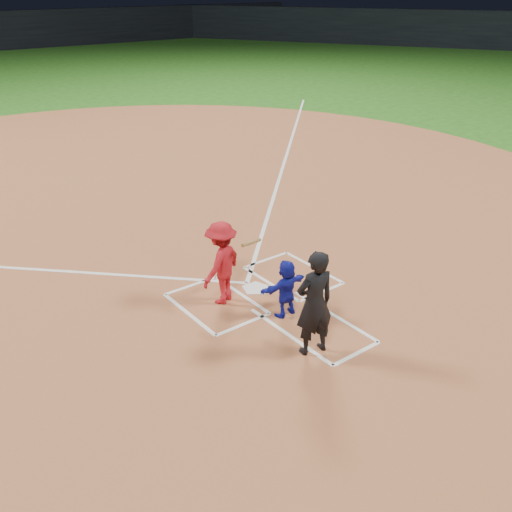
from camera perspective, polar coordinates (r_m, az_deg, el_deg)
ground at (r=11.60m, az=-0.02°, el=-3.36°), size 120.00×120.00×0.00m
home_plate_dirt at (r=16.34m, az=-12.94°, el=4.97°), size 28.00×28.00×0.01m
stadium_wall_right at (r=57.97m, az=20.28°, el=20.49°), size 31.04×52.56×3.20m
home_plate at (r=11.59m, az=-0.02°, el=-3.27°), size 0.60×0.60×0.02m
catcher at (r=10.50m, az=3.03°, el=-3.23°), size 1.04×0.36×1.11m
umpire at (r=9.33m, az=5.87°, el=-4.72°), size 0.75×0.57×1.87m
chalk_markings at (r=15.73m, az=-11.82°, el=4.29°), size 28.35×17.32×0.01m
batter_at_plate at (r=10.82m, az=-3.46°, el=-0.69°), size 1.59×0.99×1.65m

